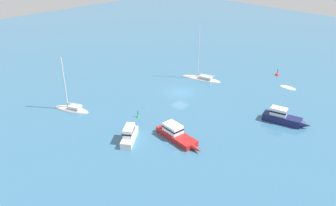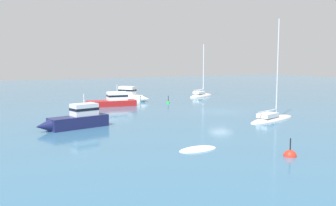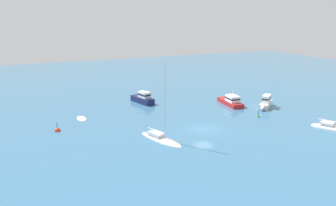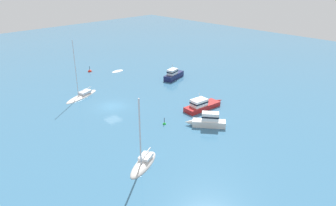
{
  "view_description": "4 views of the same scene",
  "coord_description": "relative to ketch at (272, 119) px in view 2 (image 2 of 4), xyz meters",
  "views": [
    {
      "loc": [
        -37.09,
        39.85,
        25.16
      ],
      "look_at": [
        -4.66,
        7.67,
        2.3
      ],
      "focal_mm": 36.53,
      "sensor_mm": 36.0,
      "label": 1
    },
    {
      "loc": [
        -25.89,
        -37.92,
        6.38
      ],
      "look_at": [
        -5.7,
        2.73,
        1.08
      ],
      "focal_mm": 41.06,
      "sensor_mm": 36.0,
      "label": 2
    },
    {
      "loc": [
        40.64,
        -23.92,
        16.38
      ],
      "look_at": [
        -10.96,
        -0.78,
        1.34
      ],
      "focal_mm": 36.5,
      "sensor_mm": 36.0,
      "label": 3
    },
    {
      "loc": [
        28.21,
        42.13,
        21.53
      ],
      "look_at": [
        -6.5,
        6.74,
        0.68
      ],
      "focal_mm": 34.66,
      "sensor_mm": 36.0,
      "label": 4
    }
  ],
  "objects": [
    {
      "name": "powerboat_2",
      "position": [
        -6.97,
        23.27,
        0.73
      ],
      "size": [
        4.59,
        5.41,
        2.2
      ],
      "rotation": [
        0.0,
        0.0,
        5.38
      ],
      "color": "silver",
      "rests_on": "ground"
    },
    {
      "name": "powerboat",
      "position": [
        -19.27,
        4.35,
        0.71
      ],
      "size": [
        6.92,
        3.1,
        3.11
      ],
      "rotation": [
        0.0,
        0.0,
        3.4
      ],
      "color": "#191E4C",
      "rests_on": "ground"
    },
    {
      "name": "channel_buoy",
      "position": [
        -2.89,
        18.39,
        -0.12
      ],
      "size": [
        0.5,
        0.5,
        1.29
      ],
      "color": "green",
      "rests_on": "ground"
    },
    {
      "name": "sloop",
      "position": [
        6.25,
        24.37,
        0.02
      ],
      "size": [
        6.24,
        4.19,
        9.22
      ],
      "rotation": [
        0.0,
        0.0,
        0.44
      ],
      "color": "silver",
      "rests_on": "ground"
    },
    {
      "name": "rib",
      "position": [
        -13.63,
        -7.88,
        -0.14
      ],
      "size": [
        3.08,
        1.58,
        0.47
      ],
      "rotation": [
        0.0,
        0.0,
        3.21
      ],
      "color": "white",
      "rests_on": "ground"
    },
    {
      "name": "mooring_buoy",
      "position": [
        -9.16,
        -12.11,
        -0.13
      ],
      "size": [
        0.86,
        0.86,
        1.63
      ],
      "color": "red",
      "rests_on": "ground"
    },
    {
      "name": "ground_plane",
      "position": [
        -1.34,
        7.39,
        -0.14
      ],
      "size": [
        160.0,
        160.0,
        0.0
      ],
      "primitive_type": "plane",
      "color": "teal"
    },
    {
      "name": "powerboat_1",
      "position": [
        -11.21,
        18.65,
        0.57
      ],
      "size": [
        8.09,
        2.73,
        2.88
      ],
      "rotation": [
        0.0,
        0.0,
        3.05
      ],
      "color": "#B21E1E",
      "rests_on": "ground"
    },
    {
      "name": "ketch",
      "position": [
        0.0,
        0.0,
        0.0
      ],
      "size": [
        7.88,
        4.26,
        10.79
      ],
      "rotation": [
        0.0,
        0.0,
        0.33
      ],
      "color": "silver",
      "rests_on": "ground"
    }
  ]
}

